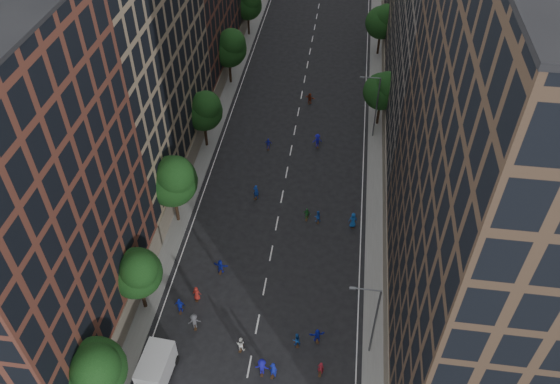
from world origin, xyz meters
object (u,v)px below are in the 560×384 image
Objects in this scene: cargo_van at (154,373)px; skater_2 at (296,340)px; streetlamp_near at (373,318)px; skater_1 at (273,370)px; skater_0 at (166,348)px; streetlamp_far at (375,104)px.

skater_2 is at bearing 27.94° from cargo_van.
skater_1 is (-8.11, -3.55, -4.19)m from streetlamp_near.
skater_1 is 3.75m from skater_2.
skater_0 is 0.88× the size of skater_1.
skater_2 is at bearing -162.39° from skater_0.
streetlamp_far is 40.23m from skater_0.
streetlamp_near is 5.30× the size of skater_0.
cargo_van is (-18.16, -38.49, -3.67)m from streetlamp_far.
skater_0 is (0.10, 2.80, -0.64)m from cargo_van.
skater_0 is at bearing -11.49° from skater_2.
streetlamp_near is 9.80m from skater_1.
streetlamp_near is 19.33m from cargo_van.
cargo_van is 3.52× the size of skater_2.
streetlamp_near is at bearing -90.00° from streetlamp_far.
skater_1 is at bearing -102.51° from streetlamp_far.
skater_0 is at bearing -171.53° from streetlamp_near.
skater_1 is at bearing 14.52° from cargo_van.
skater_1 is (9.95, -0.86, 0.12)m from skater_0.
cargo_van is 12.87m from skater_2.
skater_0 is at bearing 14.67° from skater_1.
streetlamp_near is at bearing 20.41° from cargo_van.
skater_2 is at bearing -178.29° from streetlamp_near.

